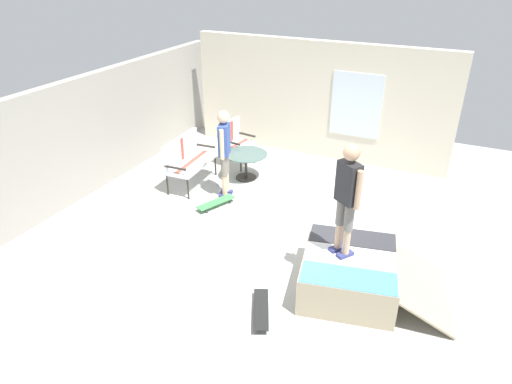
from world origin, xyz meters
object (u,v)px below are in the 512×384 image
person_skater (347,193)px  skateboard_by_bench (216,203)px  person_watching (224,147)px  patio_bench (186,157)px  skate_ramp (351,273)px  patio_table (246,161)px  skateboard_spare (261,309)px  patio_chair_near_house (235,138)px

person_skater → skateboard_by_bench: person_skater is taller
person_skater → person_watching: bearing=58.3°
person_watching → skateboard_by_bench: size_ratio=2.14×
patio_bench → person_watching: bearing=-95.7°
skate_ramp → patio_bench: patio_bench is taller
person_watching → person_skater: (-1.74, -2.82, 0.50)m
skate_ramp → person_skater: person_skater is taller
patio_table → skateboard_spare: 4.17m
skate_ramp → person_skater: size_ratio=1.40×
patio_bench → skateboard_by_bench: (-0.59, -1.01, -0.53)m
patio_table → skateboard_by_bench: bearing=-178.7°
patio_table → person_skater: person_skater is taller
skateboard_by_bench → person_skater: bearing=-114.2°
skate_ramp → patio_chair_near_house: bearing=48.1°
skate_ramp → person_watching: (1.75, 3.00, 0.74)m
person_skater → skateboard_by_bench: 3.35m
person_watching → person_skater: bearing=-121.7°
patio_table → skateboard_by_bench: 1.38m
person_watching → person_skater: size_ratio=1.07×
skate_ramp → skateboard_by_bench: 3.20m
person_skater → skateboard_by_bench: (1.24, 2.76, -1.44)m
skateboard_spare → patio_table: bearing=29.3°
person_skater → skateboard_spare: size_ratio=2.02×
person_watching → skateboard_by_bench: bearing=-173.3°
patio_bench → patio_chair_near_house: same height
patio_bench → skateboard_spare: bearing=-133.6°
patio_chair_near_house → patio_table: size_ratio=1.13×
person_skater → skateboard_spare: (-1.03, 0.76, -1.44)m
patio_table → person_skater: (-2.59, -2.79, 1.12)m
patio_chair_near_house → person_skater: 4.69m
patio_chair_near_house → skateboard_by_bench: bearing=-162.9°
patio_chair_near_house → person_skater: bearing=-133.3°
skate_ramp → patio_chair_near_house: (3.17, 3.53, 0.33)m
patio_bench → patio_chair_near_house: (1.32, -0.42, -0.00)m
person_skater → skateboard_spare: 1.93m
patio_chair_near_house → skateboard_by_bench: (-1.92, -0.59, -0.53)m
person_watching → skateboard_by_bench: (-0.50, -0.06, -0.94)m
patio_chair_near_house → skateboard_spare: 4.96m
skate_ramp → person_skater: 1.25m
patio_bench → patio_table: bearing=-52.5°
skateboard_by_bench → patio_bench: bearing=59.6°
patio_chair_near_house → skate_ramp: bearing=-131.9°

